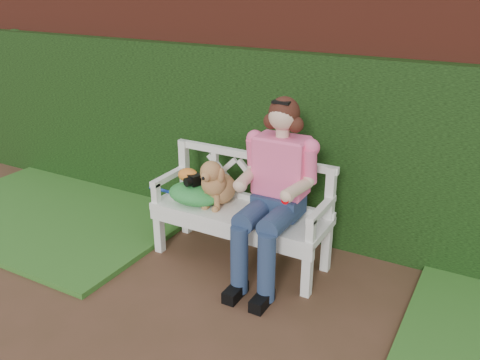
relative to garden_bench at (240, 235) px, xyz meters
The scene contains 11 objects.
ground 1.08m from the garden_bench, 71.50° to the right, with size 60.00×60.00×0.00m, color #452F1E.
brick_wall 1.29m from the garden_bench, 69.64° to the left, with size 10.00×0.30×2.20m, color maroon.
ivy_hedge 0.97m from the garden_bench, 63.85° to the left, with size 10.00×0.18×1.70m, color #244F19.
grass_left 2.08m from the garden_bench, behind, with size 2.60×2.00×0.05m, color #27551D.
garden_bench is the anchor object (origin of this frame).
seated_woman 0.61m from the garden_bench, ahead, with size 0.62×0.83×1.47m, color #ED5B73, non-canonical shape.
dog 0.50m from the garden_bench, behind, with size 0.29×0.39×0.43m, color olive, non-canonical shape.
tennis_racket 0.62m from the garden_bench, behind, with size 0.58×0.24×0.03m, color silver, non-canonical shape.
green_bag 0.53m from the garden_bench, behind, with size 0.49×0.38×0.17m, color green, non-canonical shape.
camera_item 0.62m from the garden_bench, behind, with size 0.13×0.10×0.09m, color black.
baseball_glove 0.68m from the garden_bench, behind, with size 0.19×0.14×0.12m, color orange.
Camera 1 is at (1.52, -2.35, 2.31)m, focal length 38.00 mm.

